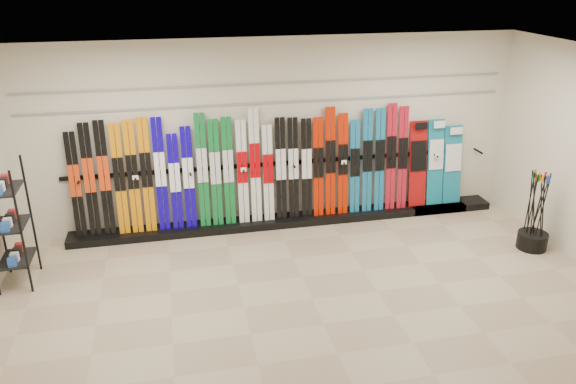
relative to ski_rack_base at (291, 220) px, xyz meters
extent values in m
plane|color=tan|center=(-0.22, -2.28, -0.06)|extent=(8.00, 8.00, 0.00)
plane|color=beige|center=(-0.22, 0.22, 1.44)|extent=(8.00, 0.00, 8.00)
plane|color=silver|center=(-0.22, -2.28, 2.94)|extent=(8.00, 8.00, 0.00)
cube|color=black|center=(0.00, 0.00, 0.00)|extent=(8.00, 0.40, 0.12)
cube|color=black|center=(-3.28, 0.03, 0.87)|extent=(0.17, 0.18, 1.63)
cube|color=black|center=(-3.07, 0.04, 0.93)|extent=(0.17, 0.20, 1.75)
cube|color=black|center=(-2.86, 0.04, 0.95)|extent=(0.17, 0.20, 1.77)
cube|color=orange|center=(-2.64, 0.04, 0.92)|extent=(0.17, 0.19, 1.72)
cube|color=orange|center=(-2.44, 0.04, 0.94)|extent=(0.17, 0.20, 1.76)
cube|color=orange|center=(-2.24, 0.04, 0.95)|extent=(0.17, 0.20, 1.79)
cube|color=#0F009F|center=(-2.03, 0.04, 0.95)|extent=(0.17, 0.20, 1.77)
cube|color=#0F009F|center=(-1.82, 0.03, 0.81)|extent=(0.17, 0.17, 1.51)
cube|color=#0F009F|center=(-1.62, 0.03, 0.86)|extent=(0.17, 0.18, 1.61)
cube|color=#0E6B2B|center=(-1.40, 0.04, 0.96)|extent=(0.17, 0.20, 1.80)
cube|color=#0E6B2B|center=(-1.20, 0.04, 0.91)|extent=(0.17, 0.19, 1.69)
cube|color=#0E6B2B|center=(-0.99, 0.04, 0.92)|extent=(0.17, 0.19, 1.72)
cube|color=silver|center=(-0.77, 0.04, 0.89)|extent=(0.17, 0.19, 1.66)
cube|color=silver|center=(-0.57, 0.04, 0.98)|extent=(0.17, 0.20, 1.83)
cube|color=silver|center=(-0.36, 0.03, 0.84)|extent=(0.17, 0.18, 1.56)
cube|color=black|center=(-0.16, 0.04, 0.89)|extent=(0.17, 0.19, 1.67)
cube|color=black|center=(0.05, 0.04, 0.89)|extent=(0.17, 0.19, 1.65)
cube|color=black|center=(0.27, 0.03, 0.87)|extent=(0.17, 0.18, 1.63)
cube|color=#BF1A00|center=(0.46, 0.03, 0.88)|extent=(0.17, 0.18, 1.63)
cube|color=#BF1A00|center=(0.67, 0.04, 0.95)|extent=(0.17, 0.20, 1.79)
cube|color=#BF1A00|center=(0.88, 0.04, 0.90)|extent=(0.17, 0.19, 1.68)
cube|color=#14618D|center=(1.09, 0.03, 0.84)|extent=(0.17, 0.18, 1.56)
cube|color=#14618D|center=(1.30, 0.04, 0.92)|extent=(0.17, 0.19, 1.73)
cube|color=#14618D|center=(1.52, 0.04, 0.92)|extent=(0.17, 0.19, 1.72)
cube|color=#A31223|center=(1.72, 0.04, 0.96)|extent=(0.17, 0.20, 1.79)
cube|color=#A31223|center=(1.92, 0.04, 0.93)|extent=(0.17, 0.19, 1.73)
cube|color=#990C0C|center=(2.23, 0.07, 0.79)|extent=(0.30, 0.23, 1.46)
cube|color=#14728C|center=(2.54, 0.07, 0.79)|extent=(0.29, 0.23, 1.47)
cube|color=#14728C|center=(2.87, 0.06, 0.73)|extent=(0.32, 0.21, 1.34)
cube|color=black|center=(-3.97, -1.02, 0.79)|extent=(0.40, 0.60, 1.70)
cylinder|color=black|center=(3.38, -1.63, 0.07)|extent=(0.44, 0.44, 0.25)
cylinder|color=black|center=(3.39, -1.70, 0.55)|extent=(0.11, 0.02, 1.18)
cylinder|color=black|center=(3.32, -1.68, 0.55)|extent=(0.02, 0.13, 1.18)
cylinder|color=black|center=(3.38, -1.71, 0.55)|extent=(0.12, 0.15, 1.17)
cylinder|color=black|center=(3.30, -1.51, 0.55)|extent=(0.09, 0.14, 1.17)
cylinder|color=black|center=(3.36, -1.45, 0.55)|extent=(0.12, 0.03, 1.18)
cylinder|color=black|center=(3.35, -1.57, 0.55)|extent=(0.15, 0.14, 1.17)
cylinder|color=black|center=(3.41, -1.70, 0.55)|extent=(0.13, 0.10, 1.17)
cylinder|color=black|center=(3.30, -1.62, 0.55)|extent=(0.09, 0.05, 1.18)
cylinder|color=black|center=(3.44, -1.56, 0.55)|extent=(0.11, 0.13, 1.17)
cylinder|color=black|center=(3.28, -1.61, 0.55)|extent=(0.04, 0.09, 1.18)
cube|color=gray|center=(-0.22, 0.20, 1.94)|extent=(7.60, 0.02, 0.03)
cube|color=gray|center=(-0.22, 0.20, 2.24)|extent=(7.60, 0.02, 0.03)
camera|label=1|loc=(-1.84, -8.23, 3.95)|focal=35.00mm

